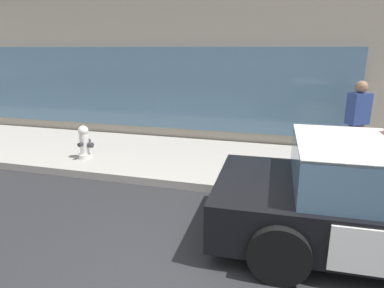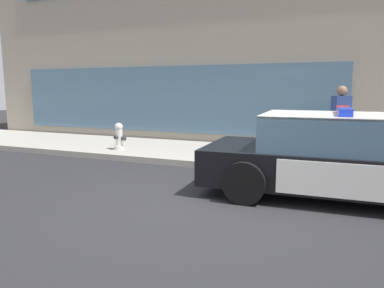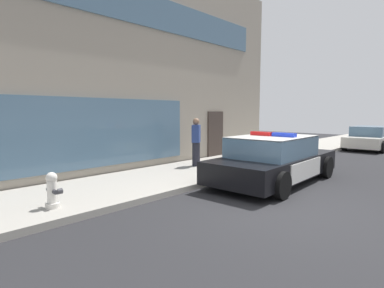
{
  "view_description": "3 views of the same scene",
  "coord_description": "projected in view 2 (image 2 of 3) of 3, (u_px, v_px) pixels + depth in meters",
  "views": [
    {
      "loc": [
        0.68,
        -3.03,
        2.46
      ],
      "look_at": [
        -0.8,
        2.29,
        0.9
      ],
      "focal_mm": 31.64,
      "sensor_mm": 36.0,
      "label": 1
    },
    {
      "loc": [
        2.01,
        -5.05,
        1.79
      ],
      "look_at": [
        -0.72,
        1.67,
        0.67
      ],
      "focal_mm": 33.44,
      "sensor_mm": 36.0,
      "label": 2
    },
    {
      "loc": [
        -5.89,
        -3.04,
        2.07
      ],
      "look_at": [
        0.08,
        2.59,
        1.21
      ],
      "focal_mm": 28.52,
      "sensor_mm": 36.0,
      "label": 3
    }
  ],
  "objects": [
    {
      "name": "ground",
      "position": [
        194.0,
        203.0,
        5.65
      ],
      "size": [
        48.0,
        48.0,
        0.0
      ],
      "primitive_type": "plane",
      "color": "#262628"
    },
    {
      "name": "sidewalk",
      "position": [
        250.0,
        156.0,
        9.17
      ],
      "size": [
        48.0,
        2.99,
        0.15
      ],
      "primitive_type": "cube",
      "color": "#A39E93",
      "rests_on": "ground"
    },
    {
      "name": "storefront_building",
      "position": [
        265.0,
        40.0,
        15.04
      ],
      "size": [
        18.51,
        10.26,
        7.64
      ],
      "color": "gray",
      "rests_on": "ground"
    },
    {
      "name": "police_cruiser",
      "position": [
        350.0,
        157.0,
        5.89
      ],
      "size": [
        4.92,
        2.29,
        1.49
      ],
      "rotation": [
        0.0,
        0.0,
        0.03
      ],
      "color": "black",
      "rests_on": "ground"
    },
    {
      "name": "fire_hydrant",
      "position": [
        119.0,
        137.0,
        9.71
      ],
      "size": [
        0.34,
        0.39,
        0.73
      ],
      "color": "silver",
      "rests_on": "sidewalk"
    },
    {
      "name": "pedestrian_on_sidewalk",
      "position": [
        340.0,
        121.0,
        8.62
      ],
      "size": [
        0.48,
        0.43,
        1.71
      ],
      "rotation": [
        0.0,
        0.0,
        2.14
      ],
      "color": "#23232D",
      "rests_on": "sidewalk"
    }
  ]
}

